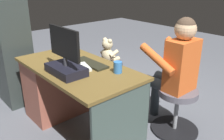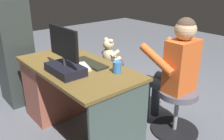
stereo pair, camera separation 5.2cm
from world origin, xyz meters
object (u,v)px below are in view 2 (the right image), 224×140
Objects in this scene: desk at (62,85)px; keyboard at (90,63)px; office_chair_teddy at (109,77)px; tv_remote at (74,61)px; person at (174,66)px; visitor_chair at (177,108)px; computer_mouse at (74,55)px; teddy_bear at (109,51)px; cup at (117,67)px; monitor at (65,61)px.

desk is 3.19× the size of keyboard.
tv_remote is at bearing 113.77° from office_chair_teddy.
person is at bearing -179.74° from office_chair_teddy.
person is at bearing 0.26° from visitor_chair.
keyboard is at bearing 177.55° from computer_mouse.
teddy_bear is (0.46, -0.62, -0.11)m from keyboard.
cup is (-0.34, -0.06, 0.04)m from keyboard.
cup is 0.80m from visitor_chair.
keyboard is 0.35m from cup.
teddy_bear is (0.14, -0.60, -0.12)m from computer_mouse.
keyboard is 0.18m from tv_remote.
desk reaches higher than visitor_chair.
keyboard is at bearing 126.51° from teddy_bear.
keyboard is at bearing -79.81° from monitor.
computer_mouse is 0.08× the size of person.
person is at bearing -132.43° from keyboard.
computer_mouse is at bearing 32.18° from visitor_chair.
cup is at bearing -165.26° from desk.
person is (-0.22, -0.56, -0.06)m from cup.
monitor is 1.22m from visitor_chair.
person is (-1.02, -0.00, 0.45)m from office_chair_teddy.
person reaches higher than computer_mouse.
keyboard is 4.00× the size of cup.
office_chair_teddy is at bearing -34.62° from cup.
desk is at bearing 38.43° from person.
monitor reaches higher than visitor_chair.
teddy_bear reaches higher than computer_mouse.
desk is 1.24m from person.
person is (-1.02, 0.01, 0.10)m from teddy_bear.
desk is 0.76m from office_chair_teddy.
computer_mouse is (-0.07, -0.15, 0.35)m from desk.
cup is (-0.66, -0.04, 0.03)m from computer_mouse.
monitor is at bearing 61.24° from person.
monitor is 0.33m from keyboard.
cup is 0.51m from tv_remote.
office_chair_teddy is (0.46, -0.61, -0.46)m from keyboard.
monitor is 0.50m from computer_mouse.
teddy_bear is (0.51, -0.92, -0.22)m from monitor.
cup is 0.99m from teddy_bear.
computer_mouse reaches higher than keyboard.
monitor is 1.08m from teddy_bear.
monitor is 0.85× the size of office_chair_teddy.
keyboard reaches higher than tv_remote.
desk is at bearing 65.52° from computer_mouse.
monitor is 0.37× the size of person.
keyboard is 0.99m from visitor_chair.
keyboard is at bearing 47.57° from person.
person is at bearing -141.57° from desk.
visitor_chair is at bearing -147.82° from computer_mouse.
visitor_chair is (-1.02, -0.75, -0.11)m from desk.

